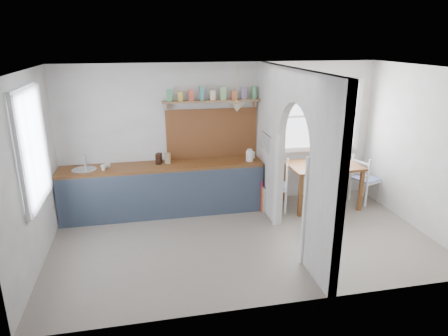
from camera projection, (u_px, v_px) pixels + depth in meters
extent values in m
cube|color=gray|center=(244.00, 240.00, 6.20)|extent=(5.80, 3.20, 0.01)
cube|color=#B9B3A8|center=(246.00, 69.00, 5.39)|extent=(5.80, 3.20, 0.01)
cube|color=#B9B3A8|center=(223.00, 135.00, 7.28)|extent=(5.80, 0.01, 2.60)
cube|color=#B9B3A8|center=(282.00, 203.00, 4.31)|extent=(5.80, 0.01, 2.60)
cube|color=#B9B3A8|center=(31.00, 174.00, 5.23)|extent=(0.01, 3.20, 2.60)
cube|color=#B9B3A8|center=(421.00, 150.00, 6.35)|extent=(0.01, 3.20, 2.60)
cube|color=#B9B3A8|center=(326.00, 186.00, 4.81)|extent=(0.12, 0.80, 2.60)
cube|color=#B9B3A8|center=(270.00, 141.00, 6.86)|extent=(0.12, 1.20, 2.60)
cube|color=#B9B3A8|center=(299.00, 108.00, 5.50)|extent=(0.12, 1.20, 1.05)
cube|color=brown|center=(163.00, 166.00, 6.92)|extent=(3.50, 0.60, 0.05)
cube|color=#455062|center=(165.00, 196.00, 6.79)|extent=(3.50, 0.03, 0.85)
cube|color=black|center=(164.00, 189.00, 7.10)|extent=(3.46, 0.45, 0.85)
cylinder|color=silver|center=(84.00, 170.00, 6.66)|extent=(0.40, 0.40, 0.02)
cube|color=brown|center=(212.00, 133.00, 7.20)|extent=(1.65, 0.03, 0.90)
cube|color=olive|center=(213.00, 101.00, 6.94)|extent=(1.75, 0.20, 0.03)
cube|color=#418D55|center=(169.00, 96.00, 6.76)|extent=(0.09, 0.09, 0.18)
cube|color=gold|center=(180.00, 96.00, 6.80)|extent=(0.09, 0.09, 0.18)
cube|color=#CD4029|center=(191.00, 95.00, 6.83)|extent=(0.09, 0.09, 0.18)
cube|color=teal|center=(202.00, 95.00, 6.87)|extent=(0.09, 0.09, 0.18)
cube|color=beige|center=(213.00, 95.00, 6.91)|extent=(0.09, 0.09, 0.18)
cube|color=#84B775|center=(223.00, 95.00, 6.94)|extent=(0.09, 0.09, 0.18)
cube|color=#B95024|center=(233.00, 94.00, 6.98)|extent=(0.09, 0.09, 0.18)
cube|color=slate|center=(244.00, 94.00, 7.01)|extent=(0.09, 0.09, 0.18)
cube|color=#418D55|center=(254.00, 94.00, 7.05)|extent=(0.09, 0.09, 0.18)
cone|color=beige|center=(237.00, 107.00, 6.71)|extent=(0.26, 0.26, 0.16)
cylinder|color=silver|center=(267.00, 134.00, 6.70)|extent=(0.02, 0.50, 0.02)
imported|color=silver|center=(103.00, 168.00, 6.61)|extent=(0.12, 0.12, 0.09)
imported|color=white|center=(107.00, 166.00, 6.71)|extent=(0.13, 0.13, 0.08)
cube|color=black|center=(159.00, 159.00, 6.94)|extent=(0.12, 0.14, 0.19)
cylinder|color=#9D865B|center=(168.00, 158.00, 6.98)|extent=(0.14, 0.14, 0.18)
cube|color=#C51540|center=(261.00, 197.00, 7.14)|extent=(0.02, 0.03, 0.60)
cube|color=orange|center=(262.00, 200.00, 7.11)|extent=(0.02, 0.03, 0.49)
imported|color=silver|center=(341.00, 163.00, 7.22)|extent=(0.30, 0.30, 0.07)
imported|color=#669165|center=(321.00, 164.00, 7.11)|extent=(0.11, 0.11, 0.10)
cylinder|color=#342E2E|center=(310.00, 167.00, 7.11)|extent=(0.18, 0.18, 0.01)
imported|color=#5D3467|center=(327.00, 157.00, 7.38)|extent=(0.22, 0.22, 0.19)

